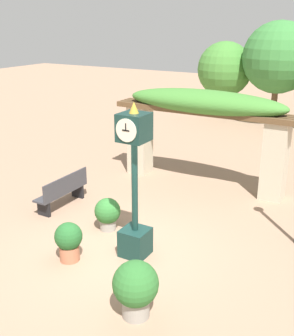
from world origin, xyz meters
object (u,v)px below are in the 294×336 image
pedestal_clock (135,188)px  potted_plant_near_left (108,213)px  potted_plant_near_right (136,287)px  park_bench (63,191)px  potted_plant_far_left (69,240)px

pedestal_clock → potted_plant_near_left: bearing=150.6°
potted_plant_near_left → potted_plant_near_right: size_ratio=0.77×
pedestal_clock → park_bench: bearing=159.0°
potted_plant_far_left → park_bench: size_ratio=0.49×
potted_plant_near_left → potted_plant_far_left: (0.09, -1.52, 0.04)m
potted_plant_near_right → potted_plant_far_left: size_ratio=1.22×
potted_plant_near_right → park_bench: 4.85m
park_bench → potted_plant_near_right: bearing=54.8°
pedestal_clock → potted_plant_near_right: 2.19m
pedestal_clock → potted_plant_near_right: (1.03, -1.67, -0.96)m
potted_plant_near_left → park_bench: (-1.77, 0.47, 0.02)m
potted_plant_near_right → potted_plant_far_left: potted_plant_near_right is taller
park_bench → potted_plant_near_left: bearing=75.2°
potted_plant_near_left → park_bench: bearing=165.2°
pedestal_clock → potted_plant_near_left: (-1.17, 0.66, -1.10)m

